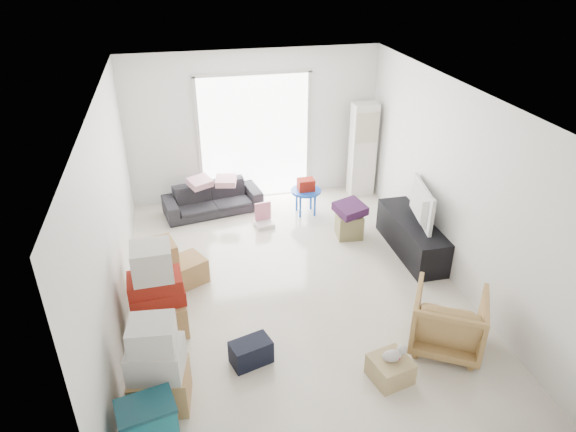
# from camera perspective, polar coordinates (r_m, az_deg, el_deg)

# --- Properties ---
(room_shell) EXTENTS (4.98, 6.48, 3.18)m
(room_shell) POSITION_cam_1_polar(r_m,az_deg,el_deg) (6.58, 0.52, 1.77)
(room_shell) COLOR white
(room_shell) RESTS_ON ground
(sliding_door) EXTENTS (2.10, 0.04, 2.33)m
(sliding_door) POSITION_cam_1_polar(r_m,az_deg,el_deg) (9.32, -3.73, 9.20)
(sliding_door) COLOR white
(sliding_door) RESTS_ON room_shell
(ac_tower) EXTENTS (0.45, 0.30, 1.75)m
(ac_tower) POSITION_cam_1_polar(r_m,az_deg,el_deg) (9.63, 8.28, 7.27)
(ac_tower) COLOR silver
(ac_tower) RESTS_ON room_shell
(tv_console) EXTENTS (0.49, 1.63, 0.54)m
(tv_console) POSITION_cam_1_polar(r_m,az_deg,el_deg) (8.12, 13.56, -2.18)
(tv_console) COLOR black
(tv_console) RESTS_ON room_shell
(television) EXTENTS (0.75, 1.09, 0.13)m
(television) POSITION_cam_1_polar(r_m,az_deg,el_deg) (7.96, 13.83, -0.09)
(television) COLOR black
(television) RESTS_ON tv_console
(sofa) EXTENTS (1.76, 0.78, 0.66)m
(sofa) POSITION_cam_1_polar(r_m,az_deg,el_deg) (9.14, -8.42, 2.35)
(sofa) COLOR #26262B
(sofa) RESTS_ON room_shell
(pillow_left) EXTENTS (0.46, 0.43, 0.12)m
(pillow_left) POSITION_cam_1_polar(r_m,az_deg,el_deg) (8.98, -9.84, 4.50)
(pillow_left) COLOR #E4A6AD
(pillow_left) RESTS_ON sofa
(pillow_right) EXTENTS (0.39, 0.33, 0.12)m
(pillow_right) POSITION_cam_1_polar(r_m,az_deg,el_deg) (8.98, -6.97, 4.70)
(pillow_right) COLOR #E4A6AD
(pillow_right) RESTS_ON sofa
(armchair) EXTENTS (1.07, 1.05, 0.82)m
(armchair) POSITION_cam_1_polar(r_m,az_deg,el_deg) (6.38, 17.41, -10.72)
(armchair) COLOR #B0854E
(armchair) RESTS_ON room_shell
(storage_bins) EXTENTS (0.58, 0.46, 0.60)m
(storage_bins) POSITION_cam_1_polar(r_m,az_deg,el_deg) (5.31, -15.20, -21.72)
(storage_bins) COLOR #105C68
(storage_bins) RESTS_ON room_shell
(box_stack_a) EXTENTS (0.64, 0.55, 1.07)m
(box_stack_a) POSITION_cam_1_polar(r_m,az_deg,el_deg) (5.56, -14.30, -16.12)
(box_stack_a) COLOR #A9824C
(box_stack_a) RESTS_ON room_shell
(box_stack_b) EXTENTS (0.70, 0.68, 1.22)m
(box_stack_b) POSITION_cam_1_polar(r_m,az_deg,el_deg) (6.43, -14.38, -8.53)
(box_stack_b) COLOR #A9824C
(box_stack_b) RESTS_ON room_shell
(box_stack_c) EXTENTS (0.54, 0.54, 0.77)m
(box_stack_c) POSITION_cam_1_polar(r_m,az_deg,el_deg) (7.18, -14.00, -5.68)
(box_stack_c) COLOR #A9824C
(box_stack_c) RESTS_ON room_shell
(loose_box) EXTENTS (0.58, 0.58, 0.36)m
(loose_box) POSITION_cam_1_polar(r_m,az_deg,el_deg) (7.42, -11.02, -5.89)
(loose_box) COLOR #A9824C
(loose_box) RESTS_ON room_shell
(duffel_bag) EXTENTS (0.52, 0.39, 0.29)m
(duffel_bag) POSITION_cam_1_polar(r_m,az_deg,el_deg) (6.07, -4.14, -14.85)
(duffel_bag) COLOR black
(duffel_bag) RESTS_ON room_shell
(ottoman) EXTENTS (0.43, 0.43, 0.39)m
(ottoman) POSITION_cam_1_polar(r_m,az_deg,el_deg) (8.41, 6.80, -1.01)
(ottoman) COLOR olive
(ottoman) RESTS_ON room_shell
(blanket) EXTENTS (0.53, 0.53, 0.14)m
(blanket) POSITION_cam_1_polar(r_m,az_deg,el_deg) (8.28, 6.91, 0.60)
(blanket) COLOR #3C1B45
(blanket) RESTS_ON ottoman
(kids_table) EXTENTS (0.53, 0.53, 0.66)m
(kids_table) POSITION_cam_1_polar(r_m,az_deg,el_deg) (8.93, 2.00, 3.00)
(kids_table) COLOR blue
(kids_table) RESTS_ON room_shell
(toy_walker) EXTENTS (0.34, 0.31, 0.40)m
(toy_walker) POSITION_cam_1_polar(r_m,az_deg,el_deg) (8.70, -2.70, -0.40)
(toy_walker) COLOR silver
(toy_walker) RESTS_ON room_shell
(wood_crate) EXTENTS (0.49, 0.49, 0.27)m
(wood_crate) POSITION_cam_1_polar(r_m,az_deg,el_deg) (5.99, 11.29, -16.34)
(wood_crate) COLOR tan
(wood_crate) RESTS_ON room_shell
(plush_bunny) EXTENTS (0.29, 0.16, 0.15)m
(plush_bunny) POSITION_cam_1_polar(r_m,az_deg,el_deg) (5.87, 11.75, -14.81)
(plush_bunny) COLOR #B2ADA8
(plush_bunny) RESTS_ON wood_crate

